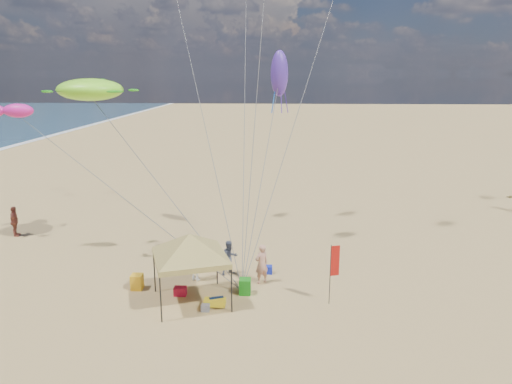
% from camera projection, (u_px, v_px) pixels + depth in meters
% --- Properties ---
extents(ground, '(280.00, 280.00, 0.00)m').
position_uv_depth(ground, '(253.00, 297.00, 20.86)').
color(ground, tan).
rests_on(ground, ground).
extents(canopy_tent, '(5.41, 5.41, 3.53)m').
position_uv_depth(canopy_tent, '(190.00, 236.00, 19.76)').
color(canopy_tent, black).
rests_on(canopy_tent, ground).
extents(feather_flag, '(0.39, 0.13, 2.65)m').
position_uv_depth(feather_flag, '(334.00, 264.00, 19.87)').
color(feather_flag, black).
rests_on(feather_flag, ground).
extents(cooler_red, '(0.54, 0.38, 0.38)m').
position_uv_depth(cooler_red, '(180.00, 291.00, 21.00)').
color(cooler_red, red).
rests_on(cooler_red, ground).
extents(cooler_blue, '(0.54, 0.38, 0.38)m').
position_uv_depth(cooler_blue, '(267.00, 270.00, 23.32)').
color(cooler_blue, '#1524AC').
rests_on(cooler_blue, ground).
extents(bag_navy, '(0.69, 0.54, 0.36)m').
position_uv_depth(bag_navy, '(216.00, 301.00, 20.14)').
color(bag_navy, '#0C1A37').
rests_on(bag_navy, ground).
extents(bag_orange, '(0.54, 0.69, 0.36)m').
position_uv_depth(bag_orange, '(177.00, 266.00, 23.78)').
color(bag_orange, red).
rests_on(bag_orange, ground).
extents(chair_green, '(0.50, 0.50, 0.70)m').
position_uv_depth(chair_green, '(245.00, 286.00, 21.10)').
color(chair_green, '#197916').
rests_on(chair_green, ground).
extents(chair_yellow, '(0.50, 0.50, 0.70)m').
position_uv_depth(chair_yellow, '(137.00, 282.00, 21.56)').
color(chair_yellow, gold).
rests_on(chair_yellow, ground).
extents(crate_grey, '(0.34, 0.30, 0.28)m').
position_uv_depth(crate_grey, '(205.00, 308.00, 19.62)').
color(crate_grey, slate).
rests_on(crate_grey, ground).
extents(beach_cart, '(0.90, 0.50, 0.24)m').
position_uv_depth(beach_cart, '(215.00, 302.00, 19.96)').
color(beach_cart, yellow).
rests_on(beach_cart, ground).
extents(person_near_a, '(0.82, 0.77, 1.89)m').
position_uv_depth(person_near_a, '(262.00, 264.00, 22.07)').
color(person_near_a, tan).
rests_on(person_near_a, ground).
extents(person_near_b, '(1.05, 1.01, 1.71)m').
position_uv_depth(person_near_b, '(230.00, 258.00, 23.06)').
color(person_near_b, '#3E4355').
rests_on(person_near_b, ground).
extents(person_near_c, '(1.32, 1.06, 1.78)m').
position_uv_depth(person_near_c, '(196.00, 263.00, 22.37)').
color(person_near_c, silver).
rests_on(person_near_c, ground).
extents(person_far_a, '(0.66, 1.15, 1.84)m').
position_uv_depth(person_far_a, '(14.00, 221.00, 28.50)').
color(person_far_a, '#964A39').
rests_on(person_far_a, ground).
extents(turtle_kite, '(3.63, 3.11, 1.08)m').
position_uv_depth(turtle_kite, '(90.00, 90.00, 23.18)').
color(turtle_kite, '#8CFE29').
rests_on(turtle_kite, ground).
extents(fish_kite, '(1.72, 1.06, 0.71)m').
position_uv_depth(fish_kite, '(18.00, 111.00, 24.25)').
color(fish_kite, '#E11D96').
rests_on(fish_kite, ground).
extents(squid_kite, '(1.16, 1.16, 2.42)m').
position_uv_depth(squid_kite, '(279.00, 74.00, 25.24)').
color(squid_kite, '#4F2EA5').
rests_on(squid_kite, ground).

